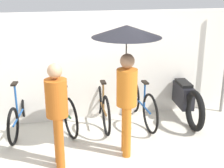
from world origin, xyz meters
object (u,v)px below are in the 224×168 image
(parked_bicycle_2, at_px, (102,104))
(parked_bicycle_3, at_px, (141,103))
(parked_bicycle_0, at_px, (20,112))
(parked_bicycle_1, at_px, (62,107))
(pedestrian_leading, at_px, (57,108))
(motorcycle, at_px, (183,97))
(pedestrian_center, at_px, (127,53))

(parked_bicycle_2, height_order, parked_bicycle_3, parked_bicycle_2)
(parked_bicycle_0, bearing_deg, parked_bicycle_3, -83.18)
(parked_bicycle_1, height_order, parked_bicycle_2, parked_bicycle_2)
(pedestrian_leading, bearing_deg, parked_bicycle_0, 112.43)
(pedestrian_leading, height_order, motorcycle, pedestrian_leading)
(parked_bicycle_0, height_order, parked_bicycle_3, parked_bicycle_0)
(parked_bicycle_1, xyz_separation_m, parked_bicycle_2, (0.77, -0.01, -0.00))
(parked_bicycle_0, xyz_separation_m, parked_bicycle_2, (1.54, -0.03, 0.04))
(parked_bicycle_1, bearing_deg, parked_bicycle_2, -104.48)
(parked_bicycle_3, distance_m, pedestrian_leading, 2.16)
(parked_bicycle_2, xyz_separation_m, motorcycle, (1.68, -0.04, 0.04))
(parked_bicycle_3, relative_size, pedestrian_center, 0.85)
(parked_bicycle_3, xyz_separation_m, motorcycle, (0.90, 0.05, 0.04))
(parked_bicycle_3, relative_size, motorcycle, 0.85)
(parked_bicycle_1, height_order, pedestrian_center, pedestrian_center)
(parked_bicycle_0, xyz_separation_m, pedestrian_leading, (0.64, -1.35, 0.58))
(parked_bicycle_2, relative_size, pedestrian_center, 0.84)
(parked_bicycle_0, height_order, parked_bicycle_1, parked_bicycle_0)
(parked_bicycle_2, bearing_deg, pedestrian_center, -169.30)
(parked_bicycle_3, relative_size, pedestrian_leading, 1.10)
(parked_bicycle_0, height_order, motorcycle, parked_bicycle_0)
(parked_bicycle_3, height_order, pedestrian_center, pedestrian_center)
(parked_bicycle_1, distance_m, pedestrian_center, 1.94)
(parked_bicycle_1, distance_m, parked_bicycle_2, 0.77)
(parked_bicycle_0, distance_m, pedestrian_leading, 1.60)
(parked_bicycle_1, relative_size, pedestrian_center, 0.83)
(parked_bicycle_0, bearing_deg, parked_bicycle_2, -81.54)
(pedestrian_leading, bearing_deg, parked_bicycle_3, 33.66)
(parked_bicycle_2, relative_size, pedestrian_leading, 1.08)
(parked_bicycle_2, bearing_deg, pedestrian_leading, 147.38)
(pedestrian_leading, xyz_separation_m, pedestrian_center, (1.08, 0.20, 0.71))
(parked_bicycle_2, xyz_separation_m, pedestrian_center, (0.17, -1.13, 1.26))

